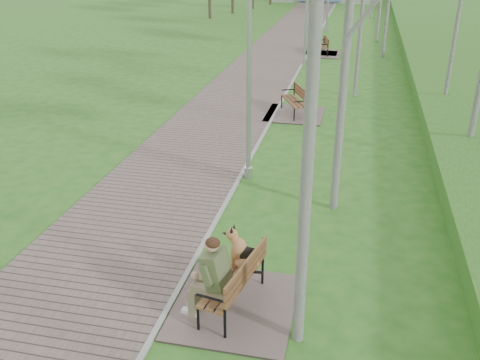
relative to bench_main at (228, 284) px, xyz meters
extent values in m
plane|color=#28641C|center=(-1.00, -1.38, -0.51)|extent=(120.00, 120.00, 0.00)
cube|color=#665953|center=(-2.75, 20.12, -0.49)|extent=(3.50, 67.00, 0.04)
cube|color=#999993|center=(-1.00, 20.12, -0.48)|extent=(0.10, 67.00, 0.05)
cube|color=#665953|center=(0.10, 0.06, -0.49)|extent=(2.05, 2.28, 0.04)
cube|color=brown|center=(0.05, 0.06, 0.01)|extent=(0.84, 1.78, 0.05)
cube|color=brown|center=(0.32, 0.00, 0.31)|extent=(0.38, 1.69, 0.38)
cube|color=#665953|center=(-0.29, 11.23, -0.49)|extent=(2.02, 2.24, 0.04)
cube|color=brown|center=(-0.34, 11.23, 0.00)|extent=(1.16, 1.74, 0.04)
cube|color=brown|center=(-0.10, 11.35, 0.30)|extent=(0.74, 1.55, 0.37)
cube|color=#665953|center=(-0.21, 22.30, -0.49)|extent=(1.89, 2.10, 0.04)
cube|color=brown|center=(-0.26, 22.30, -0.04)|extent=(0.78, 1.64, 0.04)
cube|color=brown|center=(-0.02, 22.35, 0.25)|extent=(0.36, 1.55, 0.35)
cube|color=#665953|center=(-0.27, 22.83, -0.49)|extent=(1.64, 1.82, 0.04)
cube|color=brown|center=(-0.32, 22.83, -0.10)|extent=(0.74, 1.43, 0.04)
cube|color=brown|center=(-0.11, 22.89, 0.15)|extent=(0.37, 1.33, 0.30)
cylinder|color=#A1A4AA|center=(-0.79, 5.43, -0.35)|extent=(0.21, 0.21, 0.31)
cylinder|color=#A1A4AA|center=(-0.79, 5.43, 2.06)|extent=(0.12, 0.12, 5.13)
cylinder|color=#A1A4AA|center=(-0.91, 19.52, -0.36)|extent=(0.20, 0.20, 0.30)
cylinder|color=#A1A4AA|center=(-0.91, 19.52, 2.01)|extent=(0.12, 0.12, 5.03)
cylinder|color=#A1A4AA|center=(-0.57, 29.75, -0.34)|extent=(0.23, 0.23, 0.34)
imported|color=gray|center=(-2.05, 42.38, 0.23)|extent=(0.73, 0.57, 1.49)
cylinder|color=silver|center=(1.27, -0.50, 3.65)|extent=(0.17, 0.17, 8.32)
cylinder|color=silver|center=(1.53, 4.19, 3.74)|extent=(0.19, 0.19, 8.49)
camera|label=1|loc=(1.85, -7.26, 5.34)|focal=40.00mm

